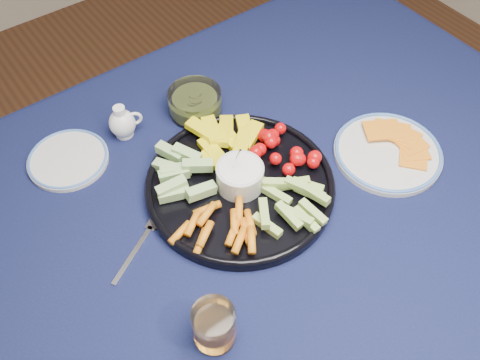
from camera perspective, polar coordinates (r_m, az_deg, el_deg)
dining_table at (r=1.13m, az=-1.75°, el=-6.66°), size 1.67×1.07×0.75m
crudite_platter at (r=1.08m, az=-0.15°, el=-0.31°), size 0.39×0.39×0.12m
creamer_pitcher at (r=1.21m, az=-12.41°, el=5.97°), size 0.07×0.06×0.08m
pickle_bowl at (r=1.24m, az=-4.81°, el=8.16°), size 0.12×0.12×0.06m
cheese_plate at (r=1.20m, az=15.52°, el=2.98°), size 0.23×0.23×0.03m
juice_tumbler at (r=0.91m, az=-2.78°, el=-15.38°), size 0.07×0.07×0.09m
fork_left at (r=1.04m, az=-10.57°, el=-6.64°), size 0.15×0.10×0.00m
fork_right at (r=1.20m, az=15.11°, el=2.53°), size 0.15×0.12×0.00m
side_plate_extra at (r=1.20m, az=-17.87°, el=2.14°), size 0.17×0.17×0.01m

